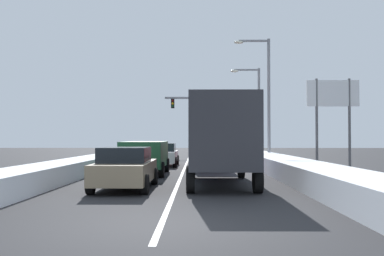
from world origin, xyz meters
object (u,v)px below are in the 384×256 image
(street_lamp_right_mid, at_px, (255,104))
(street_lamp_right_near, at_px, (264,90))
(box_truck_right_lane_nearest, at_px, (220,137))
(sedan_white_center_lane_third, at_px, (163,154))
(traffic_light_gantry, at_px, (215,112))
(sedan_tan_center_lane_nearest, at_px, (126,168))
(suv_red_right_lane_second, at_px, (210,152))
(suv_green_center_lane_second, at_px, (145,154))
(suv_maroon_right_lane_third, at_px, (209,149))
(roadside_sign_right, at_px, (333,103))

(street_lamp_right_mid, bearing_deg, street_lamp_right_near, -92.03)
(box_truck_right_lane_nearest, distance_m, street_lamp_right_mid, 22.12)
(sedan_white_center_lane_third, bearing_deg, traffic_light_gantry, 74.93)
(box_truck_right_lane_nearest, height_order, sedan_tan_center_lane_nearest, box_truck_right_lane_nearest)
(suv_red_right_lane_second, xyz_separation_m, sedan_white_center_lane_third, (-3.02, 3.18, -0.25))
(box_truck_right_lane_nearest, relative_size, suv_red_right_lane_second, 1.47)
(suv_red_right_lane_second, relative_size, suv_green_center_lane_second, 1.00)
(suv_maroon_right_lane_third, xyz_separation_m, street_lamp_right_near, (4.01, -0.96, 4.39))
(box_truck_right_lane_nearest, xyz_separation_m, sedan_tan_center_lane_nearest, (-3.48, -1.35, -1.14))
(suv_maroon_right_lane_third, bearing_deg, traffic_light_gantry, 85.51)
(suv_maroon_right_lane_third, relative_size, suv_green_center_lane_second, 1.00)
(suv_maroon_right_lane_third, distance_m, traffic_light_gantry, 11.66)
(suv_red_right_lane_second, height_order, traffic_light_gantry, traffic_light_gantry)
(sedan_tan_center_lane_nearest, xyz_separation_m, traffic_light_gantry, (4.39, 28.01, 3.73))
(sedan_white_center_lane_third, height_order, street_lamp_right_near, street_lamp_right_near)
(suv_maroon_right_lane_third, bearing_deg, sedan_tan_center_lane_nearest, -101.74)
(suv_maroon_right_lane_third, height_order, street_lamp_right_near, street_lamp_right_near)
(suv_red_right_lane_second, relative_size, street_lamp_right_mid, 0.60)
(sedan_tan_center_lane_nearest, bearing_deg, suv_red_right_lane_second, 71.01)
(box_truck_right_lane_nearest, bearing_deg, street_lamp_right_near, 74.53)
(suv_red_right_lane_second, distance_m, sedan_white_center_lane_third, 4.40)
(sedan_white_center_lane_third, height_order, street_lamp_right_mid, street_lamp_right_mid)
(suv_maroon_right_lane_third, xyz_separation_m, traffic_light_gantry, (0.87, 11.09, 3.48))
(suv_red_right_lane_second, xyz_separation_m, traffic_light_gantry, (1.05, 18.31, 3.48))
(traffic_light_gantry, bearing_deg, suv_red_right_lane_second, -93.27)
(sedan_white_center_lane_third, bearing_deg, street_lamp_right_near, 23.03)
(sedan_tan_center_lane_nearest, height_order, sedan_white_center_lane_third, same)
(box_truck_right_lane_nearest, distance_m, suv_green_center_lane_second, 6.03)
(suv_maroon_right_lane_third, bearing_deg, box_truck_right_lane_nearest, -90.11)
(sedan_tan_center_lane_nearest, distance_m, roadside_sign_right, 15.76)
(traffic_light_gantry, bearing_deg, sedan_white_center_lane_third, -105.07)
(suv_maroon_right_lane_third, distance_m, sedan_white_center_lane_third, 5.15)
(roadside_sign_right, bearing_deg, traffic_light_gantry, 110.90)
(suv_green_center_lane_second, relative_size, roadside_sign_right, 0.89)
(suv_red_right_lane_second, bearing_deg, suv_green_center_lane_second, -133.59)
(suv_green_center_lane_second, bearing_deg, sedan_white_center_lane_third, 87.11)
(suv_maroon_right_lane_third, height_order, street_lamp_right_mid, street_lamp_right_mid)
(box_truck_right_lane_nearest, bearing_deg, traffic_light_gantry, 88.07)
(street_lamp_right_mid, bearing_deg, suv_maroon_right_lane_third, -125.65)
(suv_red_right_lane_second, distance_m, roadside_sign_right, 8.24)
(suv_green_center_lane_second, bearing_deg, street_lamp_right_mid, 64.95)
(box_truck_right_lane_nearest, xyz_separation_m, suv_red_right_lane_second, (-0.15, 8.35, -0.88))
(box_truck_right_lane_nearest, bearing_deg, suv_maroon_right_lane_third, 89.89)
(sedan_tan_center_lane_nearest, xyz_separation_m, street_lamp_right_near, (7.52, 15.95, 4.64))
(suv_red_right_lane_second, bearing_deg, street_lamp_right_mid, 71.37)
(suv_red_right_lane_second, bearing_deg, sedan_tan_center_lane_nearest, -108.99)
(sedan_tan_center_lane_nearest, bearing_deg, suv_green_center_lane_second, 90.24)
(sedan_tan_center_lane_nearest, bearing_deg, sedan_white_center_lane_third, 88.61)
(sedan_tan_center_lane_nearest, relative_size, suv_green_center_lane_second, 0.92)
(suv_maroon_right_lane_third, bearing_deg, sedan_white_center_lane_third, -128.46)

